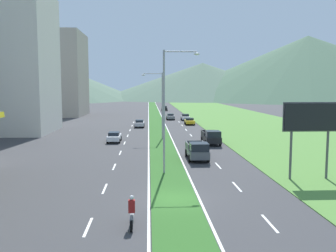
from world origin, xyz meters
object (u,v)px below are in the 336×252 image
car_1 (190,121)px  car_4 (139,123)px  street_lamp_mid (160,101)px  pickup_truck_1 (211,137)px  car_0 (170,116)px  motorcycle_rider (132,214)px  car_2 (185,117)px  car_3 (114,137)px  pickup_truck_0 (197,151)px  billboard_roadside (311,121)px  car_5 (164,108)px  street_lamp_near (168,104)px

car_1 → car_4: 11.09m
street_lamp_mid → pickup_truck_1: size_ratio=1.83×
car_0 → motorcycle_rider: bearing=-5.2°
car_1 → car_2: size_ratio=1.00×
car_3 → pickup_truck_0: pickup_truck_0 is taller
billboard_roadside → car_0: size_ratio=1.39×
street_lamp_mid → motorcycle_rider: size_ratio=4.94×
street_lamp_mid → pickup_truck_1: street_lamp_mid is taller
car_0 → pickup_truck_1: size_ratio=0.86×
car_0 → car_5: bearing=180.0°
pickup_truck_0 → car_4: bearing=-168.0°
car_3 → car_4: size_ratio=0.95×
street_lamp_mid → billboard_roadside: bearing=-65.1°
car_5 → pickup_truck_0: bearing=-0.1°
car_3 → billboard_roadside: bearing=-140.7°
car_4 → car_5: size_ratio=1.08×
billboard_roadside → car_4: bearing=109.9°
street_lamp_near → car_4: 39.45m
pickup_truck_0 → pickup_truck_1: 10.84m
car_2 → car_5: size_ratio=0.94×
pickup_truck_0 → car_0: bearing=179.9°
billboard_roadside → pickup_truck_0: billboard_roadside is taller
car_0 → car_5: size_ratio=1.09×
car_5 → pickup_truck_0: size_ratio=0.79×
street_lamp_mid → motorcycle_rider: 35.08m
car_5 → motorcycle_rider: bearing=-3.5°
car_1 → car_3: size_ratio=0.92×
car_3 → car_4: (3.10, 19.44, 0.01)m
billboard_roadside → car_1: bearing=96.0°
car_1 → car_3: 27.08m
car_2 → car_3: 36.43m
street_lamp_near → billboard_roadside: (11.66, -2.81, -1.33)m
car_3 → pickup_truck_0: (10.08, -13.39, 0.25)m
car_0 → pickup_truck_1: bearing=4.7°
car_3 → car_5: size_ratio=1.02×
car_4 → motorcycle_rider: motorcycle_rider is taller
car_0 → car_3: car_3 is taller
street_lamp_mid → street_lamp_near: bearing=-90.1°
street_lamp_mid → car_5: street_lamp_mid is taller
pickup_truck_0 → street_lamp_near: bearing=-29.9°
street_lamp_mid → car_0: size_ratio=2.12×
pickup_truck_1 → car_1: bearing=179.9°
car_0 → pickup_truck_1: (3.22, -39.03, 0.25)m
car_2 → car_5: 35.92m
car_5 → car_1: bearing=4.0°
car_5 → motorcycle_rider: motorcycle_rider is taller
street_lamp_near → billboard_roadside: 12.07m
car_1 → car_3: (-13.42, -23.53, 0.02)m
street_lamp_mid → pickup_truck_1: 10.04m
car_2 → motorcycle_rider: size_ratio=2.01×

